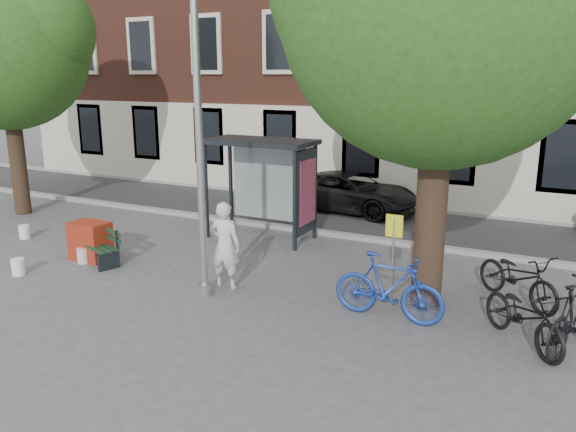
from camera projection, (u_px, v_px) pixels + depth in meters
The scene contains 19 objects.
ground at pixel (205, 295), 11.09m from camera, with size 90.00×90.00×0.00m, color #4C4C4F.
road at pixel (338, 217), 17.15m from camera, with size 40.00×4.00×0.01m, color #28282B.
curb_near at pixel (310, 231), 15.40m from camera, with size 40.00×0.25×0.12m, color gray.
curb_far at pixel (360, 202), 18.86m from camera, with size 40.00×0.25×0.12m, color gray.
lamppost at pixel (200, 154), 10.41m from camera, with size 0.28×0.35×6.11m.
tree_left at pixel (0, 40), 16.26m from camera, with size 5.18×4.86×7.40m.
bus_shelter at pixel (275, 167), 14.44m from camera, with size 2.85×1.45×2.62m.
painter at pixel (225, 245), 11.26m from camera, with size 0.65×0.43×1.79m, color silver.
bench at pixel (97, 246), 12.96m from camera, with size 1.66×1.01×0.82m.
bike_a at pixel (518, 277), 10.57m from camera, with size 0.69×1.97×1.04m, color black.
bike_b at pixel (389, 287), 9.84m from camera, with size 0.57×2.00×1.20m, color navy.
bike_c at pixel (524, 316), 8.91m from camera, with size 0.67×1.91×1.00m, color black.
bike_d at pixel (576, 316), 8.70m from camera, with size 0.55×1.96×1.18m, color black.
car_dark at pixel (350, 192), 17.81m from camera, with size 2.04×4.42×1.23m, color black.
red_stand at pixel (90, 241), 13.12m from camera, with size 0.90×0.60×0.90m, color maroon.
bucket_a at pixel (25, 232), 14.89m from camera, with size 0.28×0.28×0.36m, color white.
bucket_b at pixel (18, 267), 12.16m from camera, with size 0.28×0.28×0.36m, color white.
bucket_c at pixel (83, 255), 12.92m from camera, with size 0.28×0.28×0.36m, color silver.
notice_sign at pixel (394, 243), 10.07m from camera, with size 0.31×0.04×1.81m.
Camera 1 is at (6.15, -8.52, 4.21)m, focal length 35.00 mm.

